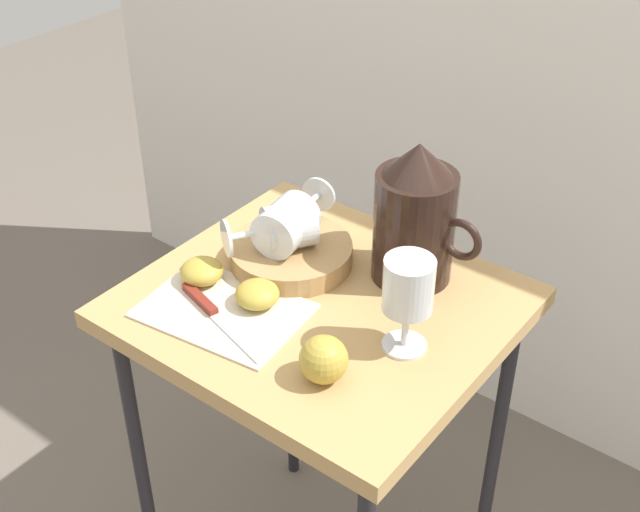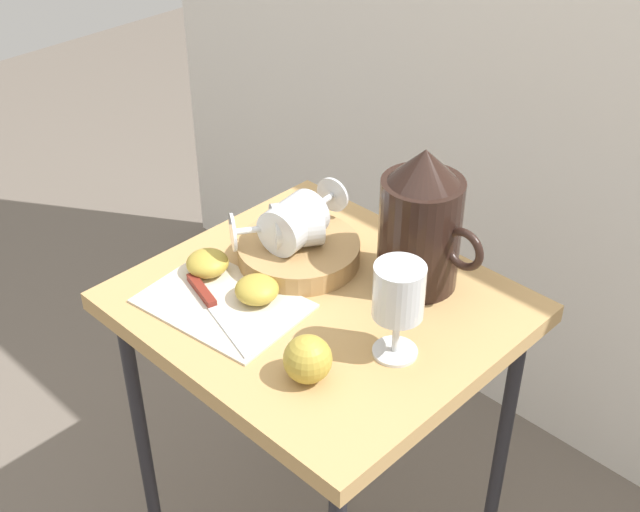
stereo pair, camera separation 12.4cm
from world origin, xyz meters
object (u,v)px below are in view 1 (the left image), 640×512
Objects in this scene: apple_whole at (324,359)px; knife at (211,310)px; apple_half_right at (257,294)px; pitcher at (415,225)px; table at (320,337)px; basket_tray at (291,254)px; wine_glass_tipped_near at (287,224)px; wine_glass_tipped_far at (286,227)px; wine_glass_upright at (408,291)px; apple_half_left at (202,271)px.

apple_whole is 0.22m from knife.
knife is (-0.04, -0.06, -0.01)m from apple_half_right.
pitcher is at bearing 97.15° from apple_whole.
pitcher is (0.07, 0.14, 0.17)m from table.
apple_half_right reaches higher than basket_tray.
wine_glass_tipped_near is at bearing -152.46° from pitcher.
wine_glass_tipped_far is at bearing -69.33° from wine_glass_tipped_near.
pitcher is 1.42× the size of wine_glass_tipped_near.
wine_glass_upright is 0.15m from apple_whole.
wine_glass_upright reaches higher than apple_whole.
apple_half_right reaches higher than table.
wine_glass_upright is at bearing 67.20° from apple_whole.
wine_glass_tipped_far is 0.15m from apple_half_left.
apple_half_left is at bearing -155.72° from table.
apple_half_left is 1.00× the size of apple_half_right.
wine_glass_tipped_near is 0.15m from apple_half_left.
wine_glass_tipped_near reaches higher than knife.
table is at bearing 128.95° from apple_whole.
apple_whole reaches higher than knife.
pitcher reaches higher than wine_glass_upright.
apple_whole reaches higher than table.
basket_tray is 0.18m from knife.
basket_tray is 1.34× the size of wine_glass_upright.
apple_half_right is at bearing -132.95° from table.
table is 0.21m from apple_half_left.
knife is at bearing -92.68° from wine_glass_tipped_far.
wine_glass_tipped_near is (-0.10, 0.05, 0.15)m from table.
apple_half_right is at bearing -166.19° from wine_glass_upright.
pitcher is 0.28m from apple_whole.
wine_glass_tipped_near reaches higher than apple_half_right.
knife is (0.06, -0.05, -0.01)m from apple_half_left.
wine_glass_tipped_near is 0.78× the size of knife.
table is at bearing 50.21° from knife.
pitcher is 3.45× the size of apple_half_right.
apple_half_right reaches higher than knife.
apple_half_left is at bearing 142.43° from knife.
wine_glass_tipped_far is at bearing 139.66° from apple_whole.
wine_glass_tipped_near is 0.19m from knife.
table is 0.18m from wine_glass_tipped_far.
basket_tray is 0.12m from apple_half_right.
wine_glass_upright reaches higher than apple_half_left.
apple_whole is at bearing -40.34° from wine_glass_tipped_far.
wine_glass_tipped_far is 0.13m from apple_half_right.
pitcher is 0.17m from wine_glass_upright.
wine_glass_tipped_far is 0.18m from knife.
wine_glass_tipped_far is at bearing 58.28° from apple_half_left.
apple_half_right is at bearing 54.42° from knife.
table is at bearing -118.46° from pitcher.
table is at bearing -25.06° from wine_glass_tipped_near.
table is 0.23m from pitcher.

